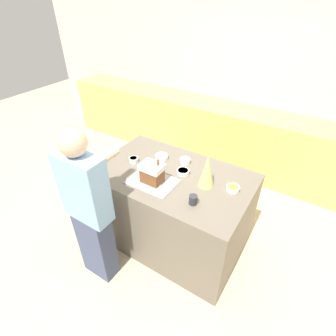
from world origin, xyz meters
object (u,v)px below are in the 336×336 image
at_px(gingerbread_house, 152,173).
at_px(decorative_tree, 207,171).
at_px(baking_tray, 152,182).
at_px(candy_bowl_front_corner, 183,172).
at_px(candy_bowl_far_right, 134,160).
at_px(candy_bowl_center_rear, 233,188).
at_px(mug, 193,200).
at_px(candy_bowl_behind_tray, 162,157).
at_px(candy_bowl_far_left, 185,161).
at_px(person, 89,211).

relative_size(gingerbread_house, decorative_tree, 0.74).
bearing_deg(baking_tray, candy_bowl_front_corner, 57.49).
bearing_deg(candy_bowl_far_right, gingerbread_house, -25.64).
bearing_deg(candy_bowl_far_right, candy_bowl_front_corner, 10.40).
bearing_deg(candy_bowl_center_rear, mug, -122.41).
bearing_deg(mug, baking_tray, 172.57).
bearing_deg(candy_bowl_front_corner, mug, -49.29).
height_order(gingerbread_house, mug, gingerbread_house).
bearing_deg(decorative_tree, gingerbread_house, -153.18).
bearing_deg(candy_bowl_far_right, candy_bowl_behind_tray, 45.48).
bearing_deg(candy_bowl_far_right, candy_bowl_far_left, 30.01).
bearing_deg(candy_bowl_center_rear, gingerbread_house, -157.11).
relative_size(baking_tray, candy_bowl_center_rear, 3.70).
xyz_separation_m(baking_tray, candy_bowl_front_corner, (0.17, 0.27, 0.02)).
xyz_separation_m(gingerbread_house, candy_bowl_far_right, (-0.36, 0.17, -0.08)).
bearing_deg(candy_bowl_far_right, mug, -15.90).
bearing_deg(decorative_tree, candy_bowl_center_rear, 14.96).
bearing_deg(person, decorative_tree, 46.50).
distance_m(candy_bowl_behind_tray, candy_bowl_far_left, 0.26).
xyz_separation_m(candy_bowl_far_right, mug, (0.82, -0.23, 0.02)).
bearing_deg(candy_bowl_behind_tray, baking_tray, -68.29).
height_order(candy_bowl_behind_tray, candy_bowl_far_left, candy_bowl_far_left).
height_order(baking_tray, mug, mug).
relative_size(candy_bowl_behind_tray, mug, 1.64).
bearing_deg(baking_tray, candy_bowl_behind_tray, 111.71).
xyz_separation_m(candy_bowl_center_rear, candy_bowl_far_left, (-0.58, 0.16, 0.01)).
distance_m(baking_tray, person, 0.62).
relative_size(baking_tray, mug, 5.19).
bearing_deg(decorative_tree, candy_bowl_far_right, -176.48).
xyz_separation_m(candy_bowl_behind_tray, candy_bowl_far_left, (0.26, 0.06, 0.01)).
bearing_deg(gingerbread_house, candy_bowl_center_rear, 22.89).
height_order(candy_bowl_behind_tray, mug, mug).
xyz_separation_m(candy_bowl_center_rear, candy_bowl_behind_tray, (-0.83, 0.10, -0.00)).
height_order(candy_bowl_center_rear, candy_bowl_far_left, candy_bowl_far_left).
xyz_separation_m(decorative_tree, candy_bowl_behind_tray, (-0.60, 0.16, -0.14)).
distance_m(decorative_tree, candy_bowl_far_right, 0.82).
xyz_separation_m(baking_tray, person, (-0.29, -0.54, -0.08)).
bearing_deg(person, candy_bowl_far_right, 96.11).
bearing_deg(candy_bowl_behind_tray, candy_bowl_far_left, 12.45).
distance_m(candy_bowl_center_rear, candy_bowl_far_right, 1.05).
xyz_separation_m(decorative_tree, candy_bowl_front_corner, (-0.27, 0.05, -0.14)).
distance_m(decorative_tree, candy_bowl_far_left, 0.43).
xyz_separation_m(candy_bowl_front_corner, person, (-0.46, -0.82, -0.10)).
distance_m(candy_bowl_front_corner, candy_bowl_behind_tray, 0.35).
height_order(baking_tray, gingerbread_house, gingerbread_house).
bearing_deg(candy_bowl_behind_tray, candy_bowl_center_rear, -6.77).
relative_size(baking_tray, candy_bowl_behind_tray, 3.16).
xyz_separation_m(gingerbread_house, candy_bowl_behind_tray, (-0.15, 0.39, -0.09)).
distance_m(decorative_tree, mug, 0.31).
xyz_separation_m(candy_bowl_far_right, candy_bowl_front_corner, (0.54, 0.10, -0.01)).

